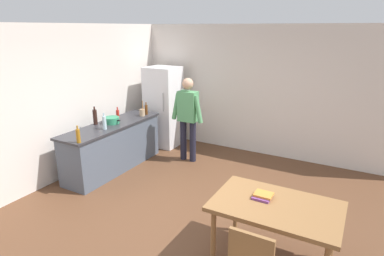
{
  "coord_description": "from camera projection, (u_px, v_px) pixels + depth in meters",
  "views": [
    {
      "loc": [
        2.1,
        -3.51,
        2.64
      ],
      "look_at": [
        -0.41,
        1.04,
        1.0
      ],
      "focal_mm": 30.07,
      "sensor_mm": 36.0,
      "label": 1
    }
  ],
  "objects": [
    {
      "name": "utensil_jar",
      "position": [
        142.0,
        112.0,
        6.54
      ],
      "size": [
        0.11,
        0.11,
        0.32
      ],
      "color": "tan",
      "rests_on": "kitchen_counter"
    },
    {
      "name": "wall_back",
      "position": [
        254.0,
        91.0,
        6.79
      ],
      "size": [
        6.4,
        0.12,
        2.7
      ],
      "primitive_type": "cube",
      "color": "silver",
      "rests_on": "ground_plane"
    },
    {
      "name": "person",
      "position": [
        188.0,
        114.0,
        6.38
      ],
      "size": [
        0.7,
        0.22,
        1.7
      ],
      "color": "#1E1E2D",
      "rests_on": "ground_plane"
    },
    {
      "name": "bottle_water_clear",
      "position": [
        104.0,
        122.0,
        5.67
      ],
      "size": [
        0.07,
        0.07,
        0.3
      ],
      "color": "silver",
      "rests_on": "kitchen_counter"
    },
    {
      "name": "wall_left",
      "position": [
        60.0,
        103.0,
        5.65
      ],
      "size": [
        0.12,
        5.6,
        2.7
      ],
      "primitive_type": "cube",
      "color": "silver",
      "rests_on": "ground_plane"
    },
    {
      "name": "kitchen_counter",
      "position": [
        113.0,
        146.0,
        6.15
      ],
      "size": [
        0.64,
        2.2,
        0.9
      ],
      "color": "#4C5666",
      "rests_on": "ground_plane"
    },
    {
      "name": "bottle_beer_brown",
      "position": [
        146.0,
        110.0,
        6.63
      ],
      "size": [
        0.06,
        0.06,
        0.26
      ],
      "color": "#5B3314",
      "rests_on": "kitchen_counter"
    },
    {
      "name": "book_stack",
      "position": [
        263.0,
        196.0,
        3.71
      ],
      "size": [
        0.21,
        0.2,
        0.05
      ],
      "color": "#753D7F",
      "rests_on": "dining_table"
    },
    {
      "name": "refrigerator",
      "position": [
        164.0,
        107.0,
        7.3
      ],
      "size": [
        0.7,
        0.67,
        1.8
      ],
      "color": "white",
      "rests_on": "ground_plane"
    },
    {
      "name": "cooking_pot",
      "position": [
        112.0,
        120.0,
        6.04
      ],
      "size": [
        0.4,
        0.28,
        0.12
      ],
      "color": "#2D845B",
      "rests_on": "kitchen_counter"
    },
    {
      "name": "bottle_wine_dark",
      "position": [
        95.0,
        117.0,
        5.95
      ],
      "size": [
        0.08,
        0.08,
        0.34
      ],
      "color": "black",
      "rests_on": "kitchen_counter"
    },
    {
      "name": "dining_table",
      "position": [
        276.0,
        211.0,
        3.6
      ],
      "size": [
        1.4,
        0.9,
        0.75
      ],
      "color": "olive",
      "rests_on": "ground_plane"
    },
    {
      "name": "ground_plane",
      "position": [
        182.0,
        216.0,
        4.69
      ],
      "size": [
        14.0,
        14.0,
        0.0
      ],
      "primitive_type": "plane",
      "color": "brown"
    },
    {
      "name": "bottle_oil_amber",
      "position": [
        78.0,
        136.0,
        5.01
      ],
      "size": [
        0.06,
        0.06,
        0.28
      ],
      "color": "#996619",
      "rests_on": "kitchen_counter"
    },
    {
      "name": "bottle_sauce_red",
      "position": [
        118.0,
        114.0,
        6.32
      ],
      "size": [
        0.06,
        0.06,
        0.24
      ],
      "color": "#B22319",
      "rests_on": "kitchen_counter"
    }
  ]
}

